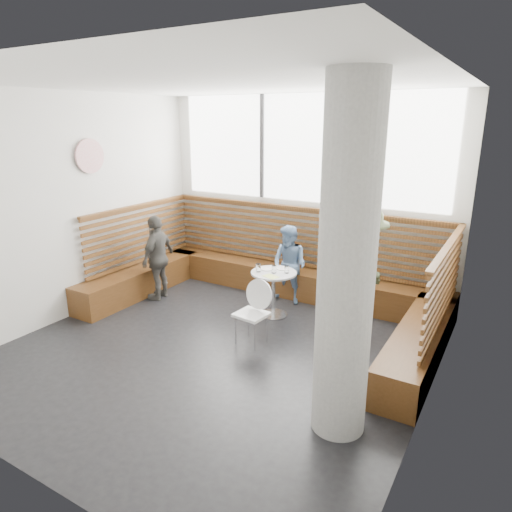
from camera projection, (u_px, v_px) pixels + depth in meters
The scene contains 15 objects.
room at pixel (213, 228), 5.31m from camera, with size 5.00×5.00×3.20m.
booth at pixel (281, 280), 7.11m from camera, with size 5.00×2.50×1.44m.
concrete_column at pixel (347, 267), 3.91m from camera, with size 0.50×0.50×3.20m, color gray.
wall_art at pixel (90, 156), 6.63m from camera, with size 0.50×0.50×0.03m, color white.
cafe_table at pixel (274, 285), 6.68m from camera, with size 0.67×0.67×0.69m.
cafe_chair at pixel (254, 307), 5.89m from camera, with size 0.40×0.39×0.84m.
adult_man at pixel (361, 272), 5.99m from camera, with size 1.14×0.66×1.77m, color #4A5639.
child_back at pixel (289, 265), 7.15m from camera, with size 0.60×0.47×1.24m, color #6687B1.
child_left at pixel (158, 258), 7.30m from camera, with size 0.81×0.34×1.38m, color #4B4844.
plate_near at pixel (267, 269), 6.74m from camera, with size 0.21×0.21×0.01m, color white.
plate_far at pixel (283, 269), 6.75m from camera, with size 0.18×0.18×0.01m, color white.
glass_left at pixel (258, 268), 6.62m from camera, with size 0.08×0.08×0.12m, color white.
glass_mid at pixel (274, 269), 6.57m from camera, with size 0.07×0.07×0.11m, color white.
glass_right at pixel (287, 269), 6.57m from camera, with size 0.07×0.07×0.11m, color white.
menu_card at pixel (271, 276), 6.43m from camera, with size 0.21×0.15×0.00m, color #A5C64C.
Camera 1 is at (3.07, -4.20, 2.82)m, focal length 32.00 mm.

